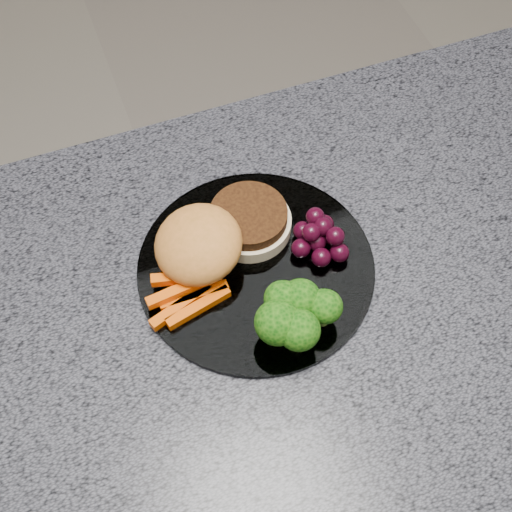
{
  "coord_description": "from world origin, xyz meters",
  "views": [
    {
      "loc": [
        -0.17,
        -0.33,
        1.57
      ],
      "look_at": [
        -0.02,
        0.05,
        0.93
      ],
      "focal_mm": 50.0,
      "sensor_mm": 36.0,
      "label": 1
    }
  ],
  "objects": [
    {
      "name": "grape_bunch",
      "position": [
        0.05,
        0.05,
        0.92
      ],
      "size": [
        0.06,
        0.07,
        0.04
      ],
      "rotation": [
        0.0,
        0.0,
        -0.28
      ],
      "color": "black",
      "rests_on": "plate"
    },
    {
      "name": "island_cabinet",
      "position": [
        0.0,
        0.0,
        0.43
      ],
      "size": [
        1.2,
        0.6,
        0.86
      ],
      "primitive_type": "cube",
      "color": "brown",
      "rests_on": "ground"
    },
    {
      "name": "carrot_sticks",
      "position": [
        -0.11,
        0.04,
        0.91
      ],
      "size": [
        0.09,
        0.06,
        0.02
      ],
      "rotation": [
        0.0,
        0.0,
        -0.15
      ],
      "color": "#DC4F03",
      "rests_on": "plate"
    },
    {
      "name": "broccoli",
      "position": [
        -0.02,
        -0.03,
        0.94
      ],
      "size": [
        0.09,
        0.08,
        0.06
      ],
      "rotation": [
        0.0,
        0.0,
        0.32
      ],
      "color": "olive",
      "rests_on": "plate"
    },
    {
      "name": "countertop",
      "position": [
        0.0,
        0.0,
        0.88
      ],
      "size": [
        1.2,
        0.6,
        0.04
      ],
      "primitive_type": "cube",
      "color": "#4A4B54",
      "rests_on": "island_cabinet"
    },
    {
      "name": "plate",
      "position": [
        -0.02,
        0.05,
        0.9
      ],
      "size": [
        0.26,
        0.26,
        0.01
      ],
      "primitive_type": "cylinder",
      "color": "white",
      "rests_on": "countertop"
    },
    {
      "name": "burger",
      "position": [
        -0.06,
        0.09,
        0.93
      ],
      "size": [
        0.19,
        0.15,
        0.05
      ],
      "rotation": [
        0.0,
        0.0,
        0.43
      ],
      "color": "beige",
      "rests_on": "plate"
    }
  ]
}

